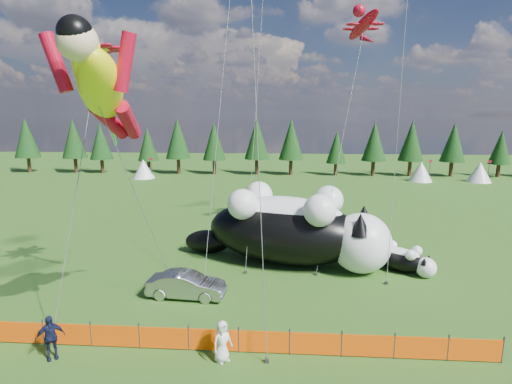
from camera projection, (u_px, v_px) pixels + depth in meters
ground at (225, 314)px, 18.79m from camera, size 160.00×160.00×0.00m
safety_fence at (214, 340)px, 15.76m from camera, size 22.06×0.06×1.10m
tree_line at (267, 149)px, 62.11m from camera, size 90.00×4.00×8.00m
festival_tents at (342, 171)px, 56.95m from camera, size 50.00×3.20×2.80m
cat_large at (293, 228)px, 24.87m from camera, size 13.20×7.28×4.86m
cat_small at (403, 259)px, 23.86m from camera, size 3.76×3.30×1.61m
car at (186, 285)px, 20.47m from camera, size 4.10×1.68×1.32m
spectator_c at (50, 337)px, 15.22m from camera, size 1.16×1.03×1.78m
spectator_e at (222, 341)px, 15.08m from camera, size 0.94×0.93×1.64m
superhero_kite at (101, 87)px, 14.66m from camera, size 6.19×8.85×13.28m
gecko_kite at (363, 25)px, 27.59m from camera, size 5.58×10.53×17.31m
flower_kite at (99, 52)px, 18.29m from camera, size 2.73×5.70×12.85m
diamond_kite_a at (229, 3)px, 22.70m from camera, size 1.51×5.73×17.42m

